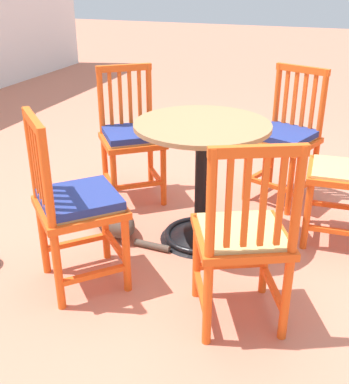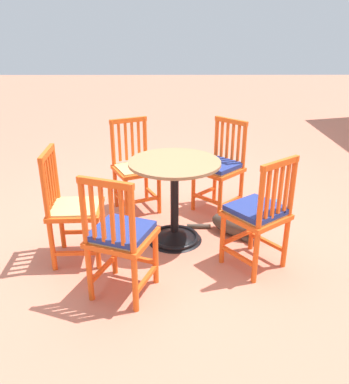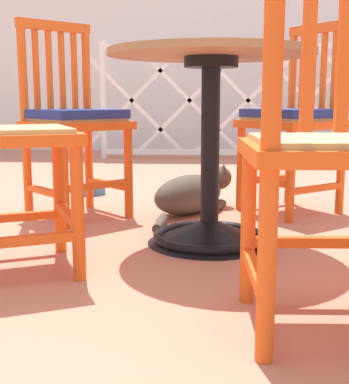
{
  "view_description": "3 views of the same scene",
  "coord_description": "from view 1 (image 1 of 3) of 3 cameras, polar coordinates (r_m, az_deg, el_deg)",
  "views": [
    {
      "loc": [
        -2.45,
        -0.67,
        1.5
      ],
      "look_at": [
        -0.11,
        0.19,
        0.34
      ],
      "focal_mm": 45.15,
      "sensor_mm": 36.0,
      "label": 1
    },
    {
      "loc": [
        3.1,
        0.05,
        1.77
      ],
      "look_at": [
        0.13,
        0.06,
        0.51
      ],
      "focal_mm": 37.58,
      "sensor_mm": 36.0,
      "label": 2
    },
    {
      "loc": [
        -0.0,
        -1.96,
        0.55
      ],
      "look_at": [
        -0.14,
        0.11,
        0.19
      ],
      "focal_mm": 50.09,
      "sensor_mm": 36.0,
      "label": 3
    }
  ],
  "objects": [
    {
      "name": "orange_chair_near_fence",
      "position": [
        2.94,
        19.91,
        2.1
      ],
      "size": [
        0.42,
        0.42,
        0.91
      ],
      "color": "#EA5619",
      "rests_on": "ground_plane"
    },
    {
      "name": "ground_plane",
      "position": [
        2.95,
        4.12,
        -5.68
      ],
      "size": [
        24.0,
        24.0,
        0.0
      ],
      "primitive_type": "plane",
      "color": "#C6755B"
    },
    {
      "name": "cafe_table",
      "position": [
        2.83,
        3.08,
        -0.53
      ],
      "size": [
        0.76,
        0.76,
        0.73
      ],
      "color": "black",
      "rests_on": "ground_plane"
    },
    {
      "name": "orange_chair_facing_out",
      "position": [
        3.33,
        -5.11,
        6.44
      ],
      "size": [
        0.56,
        0.56,
        0.91
      ],
      "color": "#EA5619",
      "rests_on": "ground_plane"
    },
    {
      "name": "tabby_cat",
      "position": [
        3.04,
        -7.57,
        -2.76
      ],
      "size": [
        0.43,
        0.68,
        0.23
      ],
      "color": "#4C4238",
      "rests_on": "ground_plane"
    },
    {
      "name": "orange_chair_tucked_in",
      "position": [
        2.12,
        8.07,
        -5.52
      ],
      "size": [
        0.53,
        0.53,
        0.91
      ],
      "color": "#EA5619",
      "rests_on": "ground_plane"
    },
    {
      "name": "orange_chair_at_corner",
      "position": [
        3.38,
        12.92,
        6.19
      ],
      "size": [
        0.52,
        0.52,
        0.91
      ],
      "color": "#EA5619",
      "rests_on": "ground_plane"
    },
    {
      "name": "orange_chair_by_planter",
      "position": [
        2.41,
        -11.63,
        -1.56
      ],
      "size": [
        0.57,
        0.57,
        0.91
      ],
      "color": "#EA5619",
      "rests_on": "ground_plane"
    }
  ]
}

